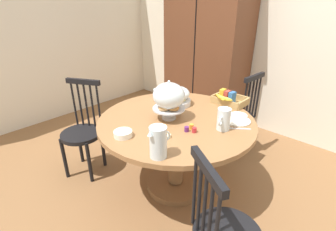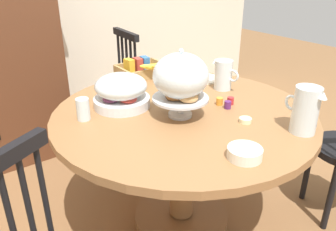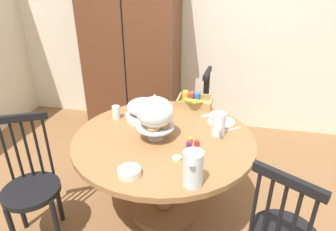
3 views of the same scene
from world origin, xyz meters
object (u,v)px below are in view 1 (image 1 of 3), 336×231
Objects in this scene: pastry_stand_with_dome at (169,97)px; cereal_bowl at (123,134)px; china_plate_small at (239,115)px; wooden_armoire at (206,54)px; windsor_chair_facing_door at (238,117)px; milk_pitcher at (224,120)px; drinking_glass at (156,94)px; china_plate_large at (237,121)px; windsor_chair_near_window at (83,133)px; fruit_platter_covered at (175,96)px; butter_dish at (167,136)px; orange_juice_pitcher at (158,143)px; cereal_basket at (228,99)px; dining_table at (176,137)px.

cereal_bowl is (-0.04, -0.46, -0.17)m from pastry_stand_with_dome.
cereal_bowl is (-0.47, -0.90, 0.01)m from china_plate_small.
windsor_chair_facing_door is (0.81, -0.48, -0.53)m from wooden_armoire.
milk_pitcher is 0.86m from drinking_glass.
drinking_glass is at bearing -125.86° from windsor_chair_facing_door.
china_plate_large is at bearing 58.28° from cereal_bowl.
windsor_chair_near_window reaches higher than fruit_platter_covered.
wooden_armoire is 13.07× the size of china_plate_small.
wooden_armoire reaches higher than windsor_chair_facing_door.
pastry_stand_with_dome is 0.64m from china_plate_small.
wooden_armoire is 32.67× the size of butter_dish.
cereal_basket is (-0.15, 1.12, -0.05)m from orange_juice_pitcher.
china_plate_small is (0.43, 0.44, -0.18)m from pastry_stand_with_dome.
cereal_basket is 2.26× the size of cereal_bowl.
pastry_stand_with_dome reaches higher than cereal_basket.
pastry_stand_with_dome reaches higher than orange_juice_pitcher.
dining_table is 0.98m from windsor_chair_facing_door.
drinking_glass is (-0.23, -0.03, -0.03)m from fruit_platter_covered.
pastry_stand_with_dome is at bearing 125.96° from orange_juice_pitcher.
wooden_armoire is 2.07m from cereal_bowl.
china_plate_small is at bearing 34.03° from windsor_chair_near_window.
wooden_armoire is at bearing 135.87° from cereal_basket.
milk_pitcher is (0.62, -0.13, -0.00)m from fruit_platter_covered.
drinking_glass is 0.79m from butter_dish.
pastry_stand_with_dome is 2.46× the size of cereal_bowl.
butter_dish is (0.06, -1.26, 0.30)m from windsor_chair_facing_door.
orange_juice_pitcher reaches higher than dining_table.
dining_table is at bearing 79.23° from cereal_bowl.
pastry_stand_with_dome is 0.50m from drinking_glass.
orange_juice_pitcher is at bearing -59.26° from butter_dish.
fruit_platter_covered is 0.63m from milk_pitcher.
windsor_chair_facing_door is at bearing 66.46° from fruit_platter_covered.
dining_table is 0.55m from cereal_bowl.
fruit_platter_covered is at bearing -173.43° from china_plate_large.
fruit_platter_covered is 5.00× the size of butter_dish.
milk_pitcher is at bearing -63.34° from cereal_basket.
cereal_basket reaches higher than drinking_glass.
drinking_glass is (-0.41, 0.25, -0.14)m from pastry_stand_with_dome.
wooden_armoire is at bearing 101.98° from drinking_glass.
windsor_chair_facing_door is 3.25× the size of fruit_platter_covered.
butter_dish is (0.01, -0.90, -0.03)m from cereal_basket.
cereal_basket is at bearing 116.66° from milk_pitcher.
pastry_stand_with_dome is at bearing -31.67° from drinking_glass.
cereal_bowl is at bearing -95.29° from pastry_stand_with_dome.
fruit_platter_covered reaches higher than drinking_glass.
cereal_basket is at bearing -82.24° from windsor_chair_facing_door.
windsor_chair_near_window is 2.83× the size of pastry_stand_with_dome.
windsor_chair_near_window is 5.19× the size of milk_pitcher.
cereal_bowl is at bearing -128.64° from milk_pitcher.
butter_dish is at bearing -49.85° from pastry_stand_with_dome.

